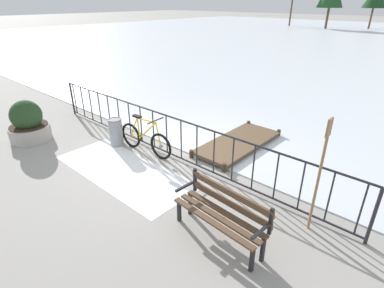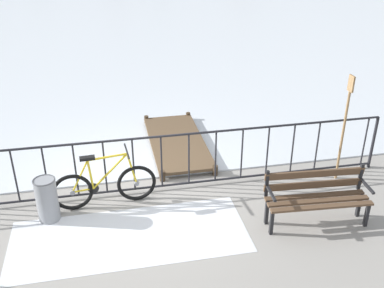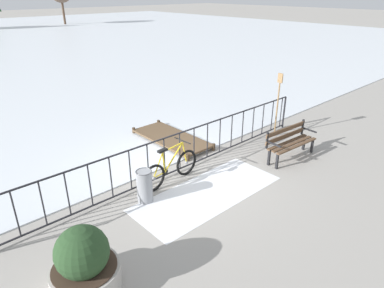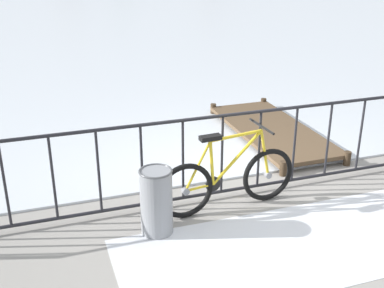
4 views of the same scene
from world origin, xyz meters
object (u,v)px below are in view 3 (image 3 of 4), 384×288
at_px(park_bench, 290,140).
at_px(oar_upright, 278,101).
at_px(planter_with_shrub, 84,264).
at_px(trash_bin, 145,186).
at_px(bicycle_near_railing, 171,169).

distance_m(park_bench, oar_upright, 1.63).
bearing_deg(planter_with_shrub, park_bench, 4.31).
bearing_deg(planter_with_shrub, oar_upright, 12.60).
relative_size(trash_bin, oar_upright, 0.37).
xyz_separation_m(bicycle_near_railing, trash_bin, (-0.90, -0.22, 0.00)).
xyz_separation_m(bicycle_near_railing, park_bench, (3.20, -1.12, 0.14)).
bearing_deg(oar_upright, park_bench, -131.07).
bearing_deg(park_bench, planter_with_shrub, -175.69).
distance_m(bicycle_near_railing, park_bench, 3.40).
distance_m(park_bench, trash_bin, 4.20).
distance_m(bicycle_near_railing, oar_upright, 4.26).
relative_size(bicycle_near_railing, planter_with_shrub, 1.54).
relative_size(bicycle_near_railing, trash_bin, 2.34).
xyz_separation_m(planter_with_shrub, trash_bin, (2.05, 1.37, -0.10)).
bearing_deg(planter_with_shrub, trash_bin, 33.62).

